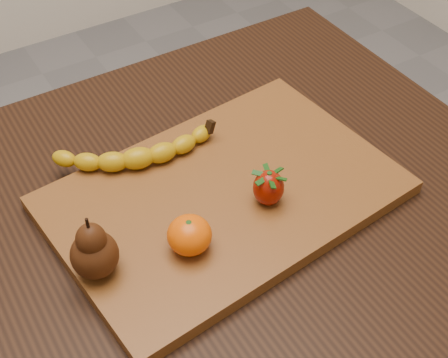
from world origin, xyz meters
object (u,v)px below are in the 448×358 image
cutting_board (224,195)px  mandarin (189,235)px  table (169,266)px  pear (93,246)px

cutting_board → mandarin: mandarin is taller
table → pear: bearing=-157.4°
cutting_board → pear: pear is taller
table → pear: 0.20m
mandarin → cutting_board: bearing=35.9°
pear → cutting_board: bearing=10.3°
table → pear: size_ratio=11.30×
mandarin → table: bearing=89.5°
cutting_board → pear: 0.21m
cutting_board → pear: size_ratio=5.09×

